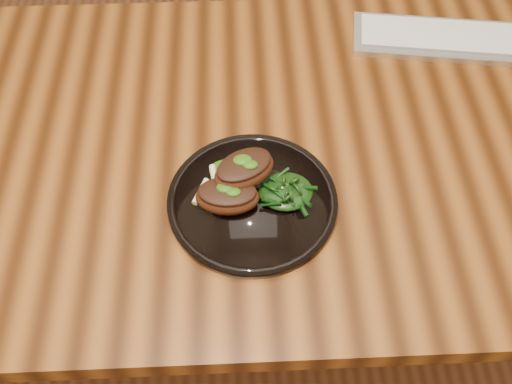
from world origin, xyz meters
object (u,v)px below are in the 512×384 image
desk (264,168)px  keyboard (456,39)px  greens_heap (286,189)px  lamb_chop_front (227,196)px  plate (252,201)px

desk → keyboard: (0.40, 0.24, 0.09)m
greens_heap → lamb_chop_front: bearing=-171.2°
plate → greens_heap: size_ratio=3.13×
desk → greens_heap: size_ratio=18.26×
desk → greens_heap: (0.03, -0.13, 0.11)m
plate → lamb_chop_front: (-0.04, -0.01, 0.03)m
plate → greens_heap: 0.06m
greens_heap → keyboard: 0.53m
desk → greens_heap: 0.18m
desk → greens_heap: greens_heap is taller
lamb_chop_front → keyboard: lamb_chop_front is taller
keyboard → desk: bearing=-149.1°
desk → lamb_chop_front: lamb_chop_front is taller
plate → keyboard: 0.57m
lamb_chop_front → keyboard: bearing=39.7°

